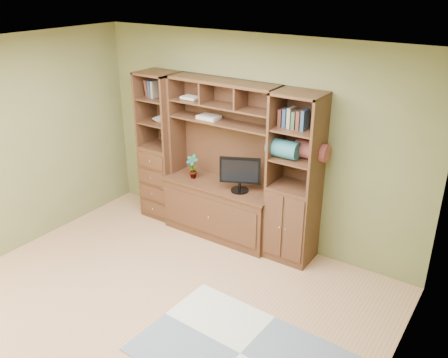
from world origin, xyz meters
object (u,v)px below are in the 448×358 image
Objects in this scene: center_hutch at (219,163)px; monitor at (240,168)px; left_tower at (161,147)px; right_tower at (294,180)px.

center_hutch is 3.35× the size of monitor.
left_tower is 1.00× the size of right_tower.
right_tower is at bearing 0.00° from left_tower.
center_hutch is 1.00× the size of left_tower.
monitor is (0.33, -0.03, 0.01)m from center_hutch.
left_tower is at bearing 151.30° from monitor.
left_tower is 1.33m from monitor.
left_tower is at bearing 177.71° from center_hutch.
right_tower is (2.02, 0.00, 0.00)m from left_tower.
right_tower is (1.02, 0.04, 0.00)m from center_hutch.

